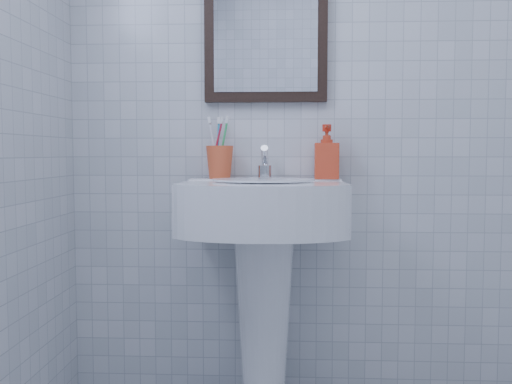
{
  "coord_description": "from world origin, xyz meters",
  "views": [
    {
      "loc": [
        -0.2,
        -1.17,
        1.03
      ],
      "look_at": [
        -0.31,
        0.86,
        0.89
      ],
      "focal_mm": 40.0,
      "sensor_mm": 36.0,
      "label": 1
    }
  ],
  "objects": [
    {
      "name": "wall_back",
      "position": [
        0.0,
        1.2,
        1.25
      ],
      "size": [
        2.2,
        0.02,
        2.5
      ],
      "primitive_type": "cube",
      "color": "silver",
      "rests_on": "ground"
    },
    {
      "name": "washbasin",
      "position": [
        -0.28,
        0.99,
        0.63
      ],
      "size": [
        0.61,
        0.45,
        0.94
      ],
      "color": "white",
      "rests_on": "ground"
    },
    {
      "name": "faucet",
      "position": [
        -0.28,
        1.1,
        0.98
      ],
      "size": [
        0.05,
        0.12,
        0.13
      ],
      "color": "silver",
      "rests_on": "washbasin"
    },
    {
      "name": "toothbrush_cup",
      "position": [
        -0.47,
        1.12,
        0.99
      ],
      "size": [
        0.13,
        0.13,
        0.13
      ],
      "primitive_type": null,
      "rotation": [
        0.0,
        0.0,
        -0.14
      ],
      "color": "#DA5029",
      "rests_on": "washbasin"
    },
    {
      "name": "soap_dispenser",
      "position": [
        -0.04,
        1.12,
        1.03
      ],
      "size": [
        0.1,
        0.1,
        0.21
      ],
      "primitive_type": "imported",
      "rotation": [
        0.0,
        0.0,
        -0.03
      ],
      "color": "red",
      "rests_on": "washbasin"
    },
    {
      "name": "wall_mirror",
      "position": [
        -0.28,
        1.18,
        1.55
      ],
      "size": [
        0.5,
        0.04,
        0.62
      ],
      "color": "black",
      "rests_on": "wall_back"
    }
  ]
}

